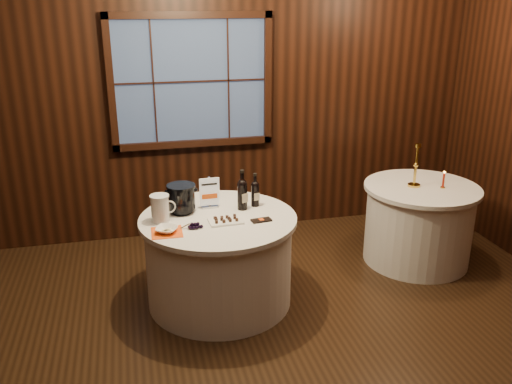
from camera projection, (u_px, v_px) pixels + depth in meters
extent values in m
plane|color=black|center=(245.00, 374.00, 3.73)|extent=(6.00, 6.00, 0.00)
cube|color=black|center=(192.00, 96.00, 5.50)|extent=(6.00, 0.02, 3.00)
cube|color=#364972|center=(191.00, 81.00, 5.43)|extent=(1.50, 0.01, 1.20)
cylinder|color=silver|center=(219.00, 262.00, 4.52)|extent=(1.20, 1.20, 0.73)
cylinder|color=silver|center=(218.00, 219.00, 4.39)|extent=(1.28, 1.28, 0.04)
cylinder|color=silver|center=(418.00, 226.00, 5.23)|extent=(1.00, 1.00, 0.73)
cylinder|color=silver|center=(422.00, 188.00, 5.10)|extent=(1.08, 1.08, 0.04)
cube|color=#B1B1B8|center=(210.00, 206.00, 4.58)|extent=(0.15, 0.09, 0.01)
cube|color=#B1B1B8|center=(209.00, 191.00, 4.53)|extent=(0.02, 0.01, 0.26)
cube|color=white|center=(209.00, 192.00, 4.52)|extent=(0.17, 0.01, 0.24)
cylinder|color=black|center=(242.00, 197.00, 4.50)|extent=(0.08, 0.08, 0.22)
sphere|color=black|center=(242.00, 184.00, 4.47)|extent=(0.08, 0.08, 0.08)
cylinder|color=black|center=(242.00, 177.00, 4.45)|extent=(0.03, 0.03, 0.10)
cylinder|color=black|center=(242.00, 171.00, 4.43)|extent=(0.04, 0.04, 0.02)
cube|color=beige|center=(243.00, 198.00, 4.47)|extent=(0.06, 0.02, 0.08)
cylinder|color=black|center=(255.00, 195.00, 4.58)|extent=(0.07, 0.07, 0.19)
sphere|color=black|center=(255.00, 185.00, 4.55)|extent=(0.07, 0.07, 0.07)
cylinder|color=black|center=(255.00, 179.00, 4.53)|extent=(0.03, 0.03, 0.08)
cylinder|color=black|center=(255.00, 175.00, 4.52)|extent=(0.03, 0.03, 0.02)
cube|color=beige|center=(256.00, 197.00, 4.55)|extent=(0.05, 0.01, 0.07)
cylinder|color=black|center=(182.00, 211.00, 4.47)|extent=(0.17, 0.17, 0.03)
cylinder|color=black|center=(182.00, 198.00, 4.43)|extent=(0.22, 0.22, 0.19)
cylinder|color=black|center=(181.00, 186.00, 4.39)|extent=(0.24, 0.24, 0.02)
cube|color=white|center=(226.00, 221.00, 4.28)|extent=(0.27, 0.19, 0.02)
cube|color=black|center=(261.00, 220.00, 4.30)|extent=(0.17, 0.10, 0.01)
cylinder|color=#382B14|center=(185.00, 226.00, 4.15)|extent=(0.08, 0.02, 0.03)
cylinder|color=silver|center=(160.00, 209.00, 4.26)|extent=(0.14, 0.14, 0.21)
cylinder|color=silver|center=(159.00, 196.00, 4.22)|extent=(0.15, 0.15, 0.01)
torus|color=silver|center=(169.00, 207.00, 4.27)|extent=(0.11, 0.02, 0.11)
cube|color=#E95013|center=(167.00, 232.00, 4.09)|extent=(0.24, 0.24, 0.00)
imported|color=white|center=(167.00, 230.00, 4.08)|extent=(0.21, 0.21, 0.04)
cylinder|color=gold|center=(414.00, 185.00, 5.08)|extent=(0.12, 0.12, 0.02)
cylinder|color=gold|center=(416.00, 166.00, 5.02)|extent=(0.03, 0.03, 0.36)
cylinder|color=gold|center=(418.00, 146.00, 4.95)|extent=(0.06, 0.06, 0.03)
cylinder|color=gold|center=(443.00, 188.00, 5.04)|extent=(0.04, 0.04, 0.01)
cylinder|color=#A61F0C|center=(444.00, 180.00, 5.01)|extent=(0.02, 0.02, 0.13)
sphere|color=#FFB23F|center=(445.00, 172.00, 4.98)|extent=(0.02, 0.02, 0.02)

